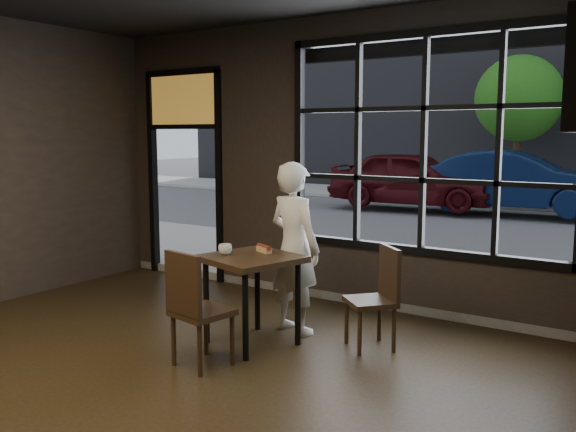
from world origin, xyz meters
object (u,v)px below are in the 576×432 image
Objects in this scene: cafe_table at (252,300)px; chair_near at (202,308)px; man at (294,248)px; navy_car at (515,182)px.

chair_near reaches higher than cafe_table.
man is 9.82m from navy_car.
cafe_table is 0.50× the size of man.
cafe_table is 0.65m from chair_near.
chair_near is at bearing 177.28° from navy_car.
chair_near is 10.98m from navy_car.
chair_near is 1.22m from man.
man reaches higher than cafe_table.
man is at bearing -87.85° from chair_near.
chair_near is 0.59× the size of man.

